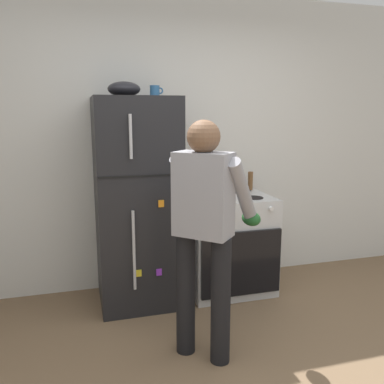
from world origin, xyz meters
name	(u,v)px	position (x,y,z in m)	size (l,w,h in m)	color
kitchen_wall_back	(172,144)	(0.00, 1.95, 1.35)	(6.00, 0.10, 2.70)	silver
refrigerator	(137,203)	(-0.40, 1.57, 0.88)	(0.68, 0.72, 1.77)	black
stove_range	(228,243)	(0.44, 1.56, 0.44)	(0.76, 0.67, 0.90)	silver
person_cook	(205,221)	(-0.09, 0.61, 0.95)	(0.65, 0.68, 1.60)	black
red_pot	(214,192)	(0.28, 1.52, 0.95)	(0.36, 0.26, 0.11)	orange
coffee_mug	(155,91)	(-0.21, 1.62, 1.81)	(0.11, 0.08, 0.10)	#2D6093
pepper_mill	(250,181)	(0.74, 1.77, 0.99)	(0.05, 0.05, 0.18)	brown
mixing_bowl	(124,89)	(-0.48, 1.57, 1.83)	(0.26, 0.26, 0.12)	black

